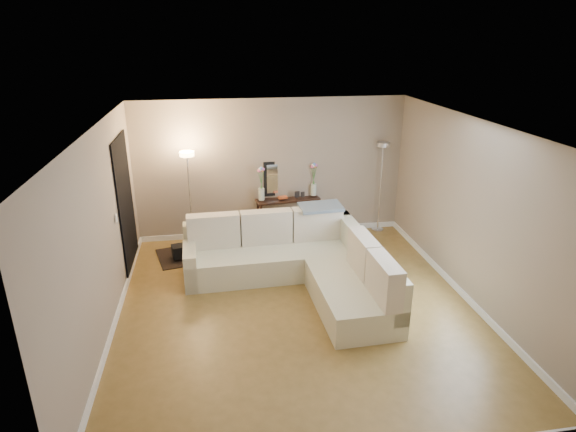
{
  "coord_description": "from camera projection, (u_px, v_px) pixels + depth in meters",
  "views": [
    {
      "loc": [
        -1.07,
        -5.86,
        3.67
      ],
      "look_at": [
        0.0,
        0.8,
        1.1
      ],
      "focal_mm": 30.0,
      "sensor_mm": 36.0,
      "label": 1
    }
  ],
  "objects": [
    {
      "name": "flower_vase_right",
      "position": [
        314.0,
        182.0,
        9.11
      ],
      "size": [
        0.14,
        0.12,
        0.63
      ],
      "color": "silver",
      "rests_on": "console_table"
    },
    {
      "name": "table_decor",
      "position": [
        288.0,
        196.0,
        9.03
      ],
      "size": [
        0.52,
        0.13,
        0.12
      ],
      "color": "#C64F23",
      "rests_on": "console_table"
    },
    {
      "name": "floor_lamp_unlit",
      "position": [
        382.0,
        169.0,
        9.11
      ],
      "size": [
        0.27,
        0.27,
        1.77
      ],
      "color": "silver",
      "rests_on": "floor"
    },
    {
      "name": "sectional_sofa",
      "position": [
        300.0,
        261.0,
        7.44
      ],
      "size": [
        2.87,
        2.7,
        0.98
      ],
      "color": "beige",
      "rests_on": "floor"
    },
    {
      "name": "baseboard_back",
      "position": [
        272.0,
        231.0,
        9.38
      ],
      "size": [
        5.0,
        0.03,
        0.1
      ],
      "primitive_type": "cube",
      "color": "white",
      "rests_on": "ground"
    },
    {
      "name": "throw_blanket",
      "position": [
        321.0,
        207.0,
        7.95
      ],
      "size": [
        0.74,
        0.47,
        0.09
      ],
      "primitive_type": "cube",
      "rotation": [
        0.1,
        0.0,
        0.08
      ],
      "color": "slate",
      "rests_on": "sectional_sofa"
    },
    {
      "name": "wall_front",
      "position": [
        359.0,
        349.0,
        3.86
      ],
      "size": [
        5.0,
        0.02,
        2.6
      ],
      "primitive_type": "cube",
      "color": "gray",
      "rests_on": "ground"
    },
    {
      "name": "console_table",
      "position": [
        284.0,
        215.0,
        9.17
      ],
      "size": [
        1.23,
        0.47,
        0.74
      ],
      "color": "black",
      "rests_on": "floor"
    },
    {
      "name": "wall_right",
      "position": [
        472.0,
        213.0,
        6.78
      ],
      "size": [
        0.02,
        5.5,
        2.6
      ],
      "primitive_type": "cube",
      "color": "gray",
      "rests_on": "ground"
    },
    {
      "name": "charcoal_rug",
      "position": [
        192.0,
        254.0,
        8.5
      ],
      "size": [
        1.33,
        1.11,
        0.02
      ],
      "primitive_type": "cube",
      "rotation": [
        0.0,
        0.0,
        0.23
      ],
      "color": "black",
      "rests_on": "floor"
    },
    {
      "name": "flower_vase_left",
      "position": [
        261.0,
        186.0,
        8.85
      ],
      "size": [
        0.14,
        0.12,
        0.63
      ],
      "color": "silver",
      "rests_on": "console_table"
    },
    {
      "name": "leaning_mirror",
      "position": [
        286.0,
        178.0,
        9.09
      ],
      "size": [
        0.85,
        0.14,
        0.67
      ],
      "color": "black",
      "rests_on": "console_table"
    },
    {
      "name": "baseboard_left",
      "position": [
        116.0,
        320.0,
        6.48
      ],
      "size": [
        0.03,
        5.5,
        0.1
      ],
      "primitive_type": "cube",
      "color": "white",
      "rests_on": "ground"
    },
    {
      "name": "black_bag",
      "position": [
        182.0,
        251.0,
        8.3
      ],
      "size": [
        0.37,
        0.3,
        0.21
      ],
      "primitive_type": "cube",
      "rotation": [
        0.0,
        0.0,
        0.23
      ],
      "color": "black",
      "rests_on": "charcoal_rug"
    },
    {
      "name": "doorway",
      "position": [
        126.0,
        205.0,
        7.68
      ],
      "size": [
        0.02,
        1.2,
        2.2
      ],
      "primitive_type": "cube",
      "color": "black",
      "rests_on": "ground"
    },
    {
      "name": "floor",
      "position": [
        297.0,
        308.0,
        6.87
      ],
      "size": [
        5.0,
        5.5,
        0.01
      ],
      "primitive_type": "cube",
      "color": "olive",
      "rests_on": "ground"
    },
    {
      "name": "floor_lamp_lit",
      "position": [
        189.0,
        181.0,
        8.39
      ],
      "size": [
        0.3,
        0.3,
        1.78
      ],
      "color": "silver",
      "rests_on": "floor"
    },
    {
      "name": "ceiling",
      "position": [
        298.0,
        125.0,
        5.94
      ],
      "size": [
        5.0,
        5.5,
        0.01
      ],
      "primitive_type": "cube",
      "color": "white",
      "rests_on": "ground"
    },
    {
      "name": "wall_back",
      "position": [
        271.0,
        169.0,
        8.95
      ],
      "size": [
        5.0,
        0.02,
        2.6
      ],
      "primitive_type": "cube",
      "color": "gray",
      "rests_on": "ground"
    },
    {
      "name": "wall_left",
      "position": [
        101.0,
        235.0,
        6.03
      ],
      "size": [
        0.02,
        5.5,
        2.6
      ],
      "primitive_type": "cube",
      "color": "gray",
      "rests_on": "ground"
    },
    {
      "name": "switch_plate",
      "position": [
        116.0,
        218.0,
        6.86
      ],
      "size": [
        0.02,
        0.08,
        0.12
      ],
      "primitive_type": "cube",
      "color": "white",
      "rests_on": "ground"
    },
    {
      "name": "baseboard_right",
      "position": [
        459.0,
        291.0,
        7.22
      ],
      "size": [
        0.03,
        5.5,
        0.1
      ],
      "primitive_type": "cube",
      "color": "white",
      "rests_on": "ground"
    }
  ]
}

